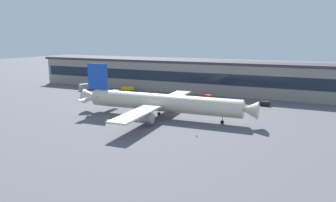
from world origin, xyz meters
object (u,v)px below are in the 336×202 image
(belt_loader, at_px, (128,89))
(crew_van, at_px, (207,97))
(fuel_truck, at_px, (87,86))
(traffic_cone_0, at_px, (197,136))
(traffic_cone_1, at_px, (160,122))
(baggage_tug, at_px, (265,103))
(airliner, at_px, (161,103))

(belt_loader, bearing_deg, crew_van, -8.81)
(fuel_truck, bearing_deg, traffic_cone_0, -32.90)
(fuel_truck, height_order, traffic_cone_1, fuel_truck)
(crew_van, bearing_deg, fuel_truck, 179.91)
(baggage_tug, bearing_deg, traffic_cone_1, -123.43)
(baggage_tug, distance_m, crew_van, 24.29)
(traffic_cone_0, xyz_separation_m, traffic_cone_1, (-15.36, 8.32, 0.01))
(airliner, xyz_separation_m, traffic_cone_0, (18.24, -14.84, -4.85))
(airliner, xyz_separation_m, traffic_cone_1, (2.88, -6.53, -4.84))
(baggage_tug, relative_size, crew_van, 0.69)
(belt_loader, height_order, traffic_cone_1, belt_loader)
(crew_van, distance_m, traffic_cone_1, 41.62)
(crew_van, bearing_deg, airliner, -98.38)
(belt_loader, relative_size, traffic_cone_0, 11.27)
(airliner, bearing_deg, baggage_tug, 48.85)
(airliner, relative_size, traffic_cone_1, 100.87)
(fuel_truck, xyz_separation_m, traffic_cone_1, (61.87, -41.65, -1.57))
(airliner, distance_m, traffic_cone_0, 24.01)
(baggage_tug, height_order, belt_loader, belt_loader)
(traffic_cone_0, bearing_deg, airliner, 140.87)
(fuel_truck, bearing_deg, baggage_tug, -0.95)
(airliner, height_order, traffic_cone_0, airliner)
(crew_van, bearing_deg, traffic_cone_0, -75.30)
(baggage_tug, relative_size, fuel_truck, 0.43)
(airliner, bearing_deg, fuel_truck, 149.23)
(baggage_tug, distance_m, traffic_cone_0, 49.78)
(airliner, distance_m, belt_loader, 57.36)
(fuel_truck, xyz_separation_m, crew_van, (64.15, -0.11, -0.42))
(baggage_tug, bearing_deg, fuel_truck, 179.05)
(fuel_truck, distance_m, traffic_cone_0, 91.99)
(crew_van, bearing_deg, belt_loader, 171.19)
(fuel_truck, height_order, traffic_cone_0, fuel_truck)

